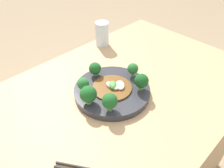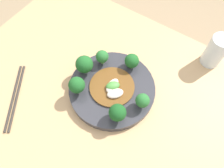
# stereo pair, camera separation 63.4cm
# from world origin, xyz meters

# --- Properties ---
(table) EXTENTS (1.12, 0.73, 0.76)m
(table) POSITION_xyz_m (0.00, 0.00, 0.38)
(table) COLOR tan
(table) RESTS_ON ground_plane
(plate) EXTENTS (0.28, 0.28, 0.02)m
(plate) POSITION_xyz_m (-0.04, 0.01, 0.77)
(plate) COLOR #333338
(plate) RESTS_ON table
(broccoli_southwest) EXTENTS (0.05, 0.05, 0.06)m
(broccoli_southwest) POSITION_xyz_m (-0.12, -0.06, 0.82)
(broccoli_southwest) COLOR #70A356
(broccoli_southwest) RESTS_ON plate
(broccoli_east) EXTENTS (0.04, 0.04, 0.06)m
(broccoli_east) POSITION_xyz_m (0.07, 0.01, 0.82)
(broccoli_east) COLOR #7AAD5B
(broccoli_east) RESTS_ON plate
(broccoli_southeast) EXTENTS (0.05, 0.05, 0.06)m
(broccoli_southeast) POSITION_xyz_m (0.03, -0.07, 0.82)
(broccoli_southeast) COLOR #7AAD5B
(broccoli_southeast) RESTS_ON plate
(broccoli_north) EXTENTS (0.05, 0.05, 0.06)m
(broccoli_north) POSITION_xyz_m (-0.03, 0.11, 0.81)
(broccoli_north) COLOR #7AAD5B
(broccoli_north) RESTS_ON plate
(broccoli_northwest) EXTENTS (0.04, 0.04, 0.05)m
(broccoli_northwest) POSITION_xyz_m (-0.12, 0.07, 0.81)
(broccoli_northwest) COLOR #70A356
(broccoli_northwest) RESTS_ON plate
(broccoli_west) EXTENTS (0.06, 0.06, 0.07)m
(broccoli_west) POSITION_xyz_m (-0.14, 0.01, 0.82)
(broccoli_west) COLOR #89B76B
(broccoli_west) RESTS_ON plate
(stirfry_center) EXTENTS (0.14, 0.14, 0.02)m
(stirfry_center) POSITION_xyz_m (-0.03, 0.01, 0.79)
(stirfry_center) COLOR brown
(stirfry_center) RESTS_ON plate
(drinking_glass) EXTENTS (0.07, 0.07, 0.12)m
(drinking_glass) POSITION_xyz_m (0.18, 0.30, 0.82)
(drinking_glass) COLOR silver
(drinking_glass) RESTS_ON table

